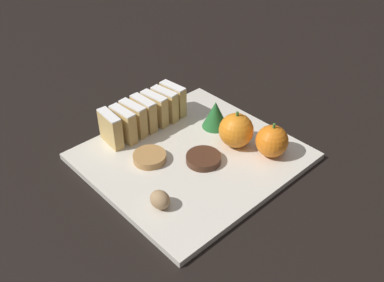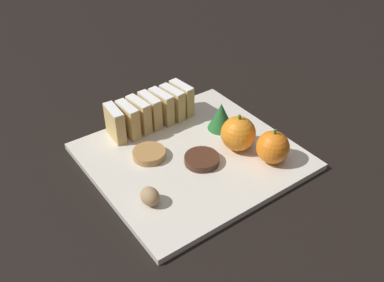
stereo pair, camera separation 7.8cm
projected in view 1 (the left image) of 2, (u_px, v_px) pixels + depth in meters
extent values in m
plane|color=black|center=(192.00, 159.00, 0.81)|extent=(6.00, 6.00, 0.00)
cube|color=silver|center=(192.00, 156.00, 0.81)|extent=(0.34, 0.36, 0.01)
cube|color=tan|center=(111.00, 129.00, 0.81)|extent=(0.06, 0.02, 0.06)
cube|color=white|center=(109.00, 115.00, 0.79)|extent=(0.06, 0.02, 0.00)
cube|color=tan|center=(124.00, 125.00, 0.82)|extent=(0.06, 0.02, 0.06)
cube|color=white|center=(122.00, 111.00, 0.80)|extent=(0.06, 0.02, 0.00)
cube|color=tan|center=(133.00, 119.00, 0.84)|extent=(0.06, 0.03, 0.06)
cube|color=white|center=(132.00, 105.00, 0.82)|extent=(0.06, 0.02, 0.00)
cube|color=tan|center=(144.00, 114.00, 0.85)|extent=(0.06, 0.02, 0.06)
cube|color=white|center=(143.00, 100.00, 0.83)|extent=(0.06, 0.02, 0.00)
cube|color=tan|center=(155.00, 110.00, 0.87)|extent=(0.06, 0.03, 0.06)
cube|color=white|center=(154.00, 95.00, 0.85)|extent=(0.06, 0.03, 0.00)
cube|color=tan|center=(165.00, 105.00, 0.88)|extent=(0.06, 0.03, 0.06)
cube|color=white|center=(164.00, 91.00, 0.86)|extent=(0.06, 0.03, 0.00)
cube|color=tan|center=(173.00, 100.00, 0.90)|extent=(0.06, 0.02, 0.06)
cube|color=white|center=(173.00, 86.00, 0.88)|extent=(0.06, 0.02, 0.00)
sphere|color=orange|center=(272.00, 141.00, 0.78)|extent=(0.06, 0.06, 0.06)
cylinder|color=#38702D|center=(274.00, 126.00, 0.76)|extent=(0.01, 0.01, 0.01)
sphere|color=orange|center=(236.00, 130.00, 0.81)|extent=(0.07, 0.07, 0.07)
cylinder|color=#38702D|center=(237.00, 114.00, 0.78)|extent=(0.01, 0.01, 0.01)
ellipsoid|color=tan|center=(160.00, 200.00, 0.68)|extent=(0.04, 0.03, 0.03)
cylinder|color=#472819|center=(203.00, 159.00, 0.78)|extent=(0.06, 0.06, 0.01)
cylinder|color=#B27F47|center=(150.00, 157.00, 0.78)|extent=(0.06, 0.06, 0.01)
cone|color=#23662D|center=(215.00, 114.00, 0.86)|extent=(0.05, 0.05, 0.06)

